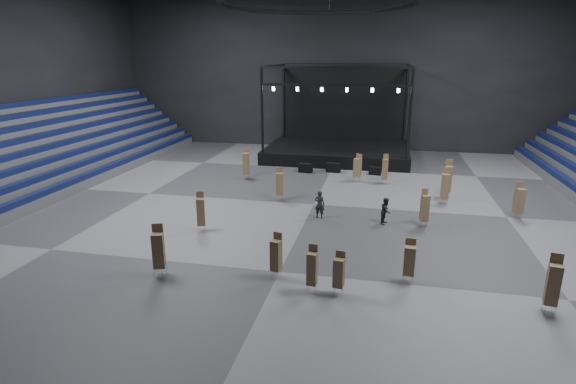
% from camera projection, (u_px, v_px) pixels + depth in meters
% --- Properties ---
extents(floor, '(50.00, 50.00, 0.00)m').
position_uv_depth(floor, '(314.00, 204.00, 31.23)').
color(floor, '#58575A').
rests_on(floor, ground).
extents(wall_back, '(50.00, 0.20, 18.00)m').
position_uv_depth(wall_back, '(345.00, 65.00, 48.31)').
color(wall_back, black).
rests_on(wall_back, ground).
extents(wall_front, '(50.00, 0.20, 18.00)m').
position_uv_depth(wall_front, '(159.00, 99.00, 8.97)').
color(wall_front, black).
rests_on(wall_front, ground).
extents(bleachers_left, '(7.20, 40.00, 6.40)m').
position_uv_depth(bleachers_left, '(26.00, 164.00, 35.31)').
color(bleachers_left, '#515154').
rests_on(bleachers_left, floor).
extents(stage, '(14.00, 10.00, 9.20)m').
position_uv_depth(stage, '(338.00, 142.00, 46.02)').
color(stage, black).
rests_on(stage, floor).
extents(truss_ring, '(12.30, 12.30, 5.15)m').
position_uv_depth(truss_ring, '(317.00, 3.00, 27.49)').
color(truss_ring, black).
rests_on(truss_ring, ceiling).
extents(flight_case_left, '(1.26, 0.77, 0.79)m').
position_uv_depth(flight_case_left, '(306.00, 168.00, 39.84)').
color(flight_case_left, black).
rests_on(flight_case_left, floor).
extents(flight_case_mid, '(1.29, 0.75, 0.82)m').
position_uv_depth(flight_case_mid, '(333.00, 168.00, 39.93)').
color(flight_case_mid, black).
rests_on(flight_case_mid, floor).
extents(flight_case_right, '(1.11, 0.70, 0.69)m').
position_uv_depth(flight_case_right, '(375.00, 171.00, 39.07)').
color(flight_case_right, black).
rests_on(flight_case_right, floor).
extents(chair_stack_0, '(0.54, 0.54, 2.34)m').
position_uv_depth(chair_stack_0, '(425.00, 208.00, 26.85)').
color(chair_stack_0, silver).
rests_on(chair_stack_0, floor).
extents(chair_stack_1, '(0.63, 0.63, 2.55)m').
position_uv_depth(chair_stack_1, '(445.00, 185.00, 31.04)').
color(chair_stack_1, silver).
rests_on(chair_stack_1, floor).
extents(chair_stack_2, '(0.61, 0.61, 2.37)m').
position_uv_depth(chair_stack_2, '(519.00, 200.00, 28.12)').
color(chair_stack_2, silver).
rests_on(chair_stack_2, floor).
extents(chair_stack_3, '(0.50, 0.50, 1.96)m').
position_uv_depth(chair_stack_3, '(339.00, 272.00, 19.11)').
color(chair_stack_3, silver).
rests_on(chair_stack_3, floor).
extents(chair_stack_4, '(0.66, 0.66, 2.52)m').
position_uv_depth(chair_stack_4, '(158.00, 249.00, 20.70)').
color(chair_stack_4, silver).
rests_on(chair_stack_4, floor).
extents(chair_stack_5, '(0.52, 0.52, 2.09)m').
position_uv_depth(chair_stack_5, '(409.00, 260.00, 20.10)').
color(chair_stack_5, silver).
rests_on(chair_stack_5, floor).
extents(chair_stack_6, '(0.57, 0.57, 2.39)m').
position_uv_depth(chair_stack_6, '(201.00, 211.00, 26.11)').
color(chair_stack_6, silver).
rests_on(chair_stack_6, floor).
extents(chair_stack_7, '(0.57, 0.57, 2.51)m').
position_uv_depth(chair_stack_7, '(553.00, 283.00, 17.62)').
color(chair_stack_7, silver).
rests_on(chair_stack_7, floor).
extents(chair_stack_8, '(0.51, 0.51, 2.81)m').
position_uv_depth(chair_stack_8, '(448.00, 178.00, 32.45)').
color(chair_stack_8, silver).
rests_on(chair_stack_8, floor).
extents(chair_stack_9, '(0.53, 0.53, 2.19)m').
position_uv_depth(chair_stack_9, '(276.00, 255.00, 20.57)').
color(chair_stack_9, silver).
rests_on(chair_stack_9, floor).
extents(chair_stack_10, '(0.63, 0.63, 2.40)m').
position_uv_depth(chair_stack_10, '(279.00, 183.00, 31.77)').
color(chair_stack_10, silver).
rests_on(chair_stack_10, floor).
extents(chair_stack_11, '(0.48, 0.48, 2.43)m').
position_uv_depth(chair_stack_11, '(385.00, 169.00, 36.01)').
color(chair_stack_11, silver).
rests_on(chair_stack_11, floor).
extents(chair_stack_12, '(0.64, 0.64, 2.67)m').
position_uv_depth(chair_stack_12, '(246.00, 163.00, 37.41)').
color(chair_stack_12, silver).
rests_on(chair_stack_12, floor).
extents(chair_stack_13, '(0.44, 0.44, 2.17)m').
position_uv_depth(chair_stack_13, '(312.00, 268.00, 19.32)').
color(chair_stack_13, silver).
rests_on(chair_stack_13, floor).
extents(chair_stack_14, '(0.69, 0.69, 2.30)m').
position_uv_depth(chair_stack_14, '(358.00, 167.00, 36.62)').
color(chair_stack_14, silver).
rests_on(chair_stack_14, floor).
extents(man_center, '(0.71, 0.52, 1.79)m').
position_uv_depth(man_center, '(320.00, 204.00, 28.36)').
color(man_center, black).
rests_on(man_center, floor).
extents(crew_member, '(0.81, 0.94, 1.65)m').
position_uv_depth(crew_member, '(386.00, 211.00, 27.40)').
color(crew_member, black).
rests_on(crew_member, floor).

